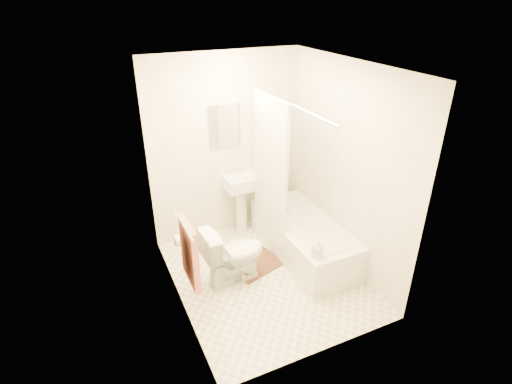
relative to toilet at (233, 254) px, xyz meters
name	(u,v)px	position (x,y,z in m)	size (l,w,h in m)	color
floor	(265,276)	(0.35, -0.10, -0.35)	(2.40, 2.40, 0.00)	beige
ceiling	(268,66)	(0.35, -0.10, 2.05)	(2.40, 2.40, 0.00)	white
wall_back	(225,148)	(0.35, 1.10, 0.85)	(2.00, 0.02, 2.40)	beige
wall_left	(172,204)	(-0.65, -0.10, 0.85)	(0.02, 2.40, 2.40)	beige
wall_right	(345,169)	(1.35, -0.10, 0.85)	(0.02, 2.40, 2.40)	beige
mirror	(225,126)	(0.35, 1.08, 1.15)	(0.40, 0.03, 0.55)	white
curtain_rod	(289,104)	(0.65, 0.00, 1.65)	(0.03, 0.03, 1.70)	silver
shower_curtain	(270,162)	(0.65, 0.40, 0.87)	(0.04, 0.80, 1.55)	silver
towel_bar	(184,225)	(-0.61, -0.35, 0.75)	(0.02, 0.02, 0.60)	silver
towel	(190,253)	(-0.58, -0.35, 0.43)	(0.06, 0.45, 0.66)	#CC7266
toilet_paper	(180,240)	(-0.58, 0.02, 0.35)	(0.12, 0.12, 0.11)	white
toilet	(233,254)	(0.00, 0.00, 0.00)	(0.40, 0.72, 0.71)	white
sink	(242,201)	(0.51, 0.96, 0.10)	(0.47, 0.37, 0.91)	silver
bathtub	(303,238)	(0.99, 0.12, -0.13)	(0.71, 1.62, 0.46)	silver
bath_mat	(255,264)	(0.34, 0.16, -0.34)	(0.63, 0.47, 0.02)	#48211D
soap_bottle	(317,249)	(0.75, -0.55, 0.21)	(0.09, 0.10, 0.21)	white
scrub_brush	(283,208)	(0.91, 0.52, 0.12)	(0.06, 0.21, 0.04)	#36C16B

